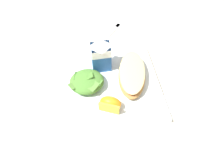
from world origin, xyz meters
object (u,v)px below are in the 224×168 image
at_px(metal_fork, 110,33).
at_px(cheesy_pizza_bread, 132,74).
at_px(paper_napkin, 186,105).
at_px(orange_wedge_front, 110,104).
at_px(green_salad_pile, 87,82).
at_px(milk_carton, 101,54).
at_px(white_plate, 112,88).

bearing_deg(metal_fork, cheesy_pizza_bread, -83.01).
distance_m(cheesy_pizza_bread, paper_napkin, 0.18).
xyz_separation_m(orange_wedge_front, paper_napkin, (0.22, -0.02, -0.03)).
xyz_separation_m(cheesy_pizza_bread, orange_wedge_front, (-0.08, -0.09, 0.00)).
distance_m(green_salad_pile, milk_carton, 0.09).
relative_size(orange_wedge_front, metal_fork, 0.47).
relative_size(white_plate, milk_carton, 2.55).
bearing_deg(orange_wedge_front, milk_carton, 90.65).
distance_m(milk_carton, paper_napkin, 0.29).
xyz_separation_m(white_plate, milk_carton, (-0.02, 0.08, 0.07)).
xyz_separation_m(cheesy_pizza_bread, milk_carton, (-0.08, 0.06, 0.04)).
xyz_separation_m(green_salad_pile, milk_carton, (0.05, 0.06, 0.04)).
distance_m(milk_carton, metal_fork, 0.18).
bearing_deg(paper_napkin, cheesy_pizza_bread, 140.56).
height_order(cheesy_pizza_bread, orange_wedge_front, orange_wedge_front).
relative_size(orange_wedge_front, paper_napkin, 0.63).
relative_size(cheesy_pizza_bread, milk_carton, 1.67).
height_order(cheesy_pizza_bread, metal_fork, cheesy_pizza_bread).
bearing_deg(milk_carton, cheesy_pizza_bread, -36.34).
height_order(cheesy_pizza_bread, green_salad_pile, green_salad_pile).
xyz_separation_m(white_plate, cheesy_pizza_bread, (0.06, 0.02, 0.03)).
relative_size(green_salad_pile, milk_carton, 0.95).
bearing_deg(orange_wedge_front, metal_fork, 80.20).
height_order(orange_wedge_front, metal_fork, orange_wedge_front).
bearing_deg(white_plate, metal_fork, 81.37).
distance_m(white_plate, cheesy_pizza_bread, 0.07).
height_order(green_salad_pile, orange_wedge_front, green_salad_pile).
relative_size(green_salad_pile, paper_napkin, 0.95).
bearing_deg(cheesy_pizza_bread, milk_carton, 143.66).
bearing_deg(orange_wedge_front, white_plate, 76.37).
bearing_deg(cheesy_pizza_bread, white_plate, -163.92).
bearing_deg(green_salad_pile, white_plate, -10.99).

